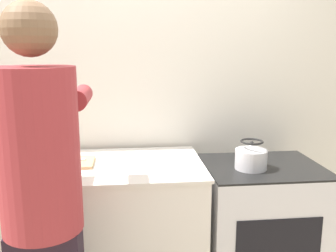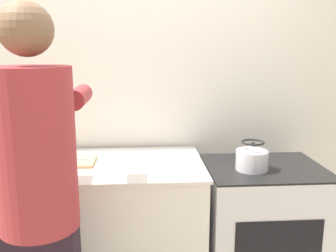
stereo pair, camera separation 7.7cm
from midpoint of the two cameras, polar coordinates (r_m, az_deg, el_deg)
The scene contains 7 objects.
wall_back at distance 2.63m, azimuth -7.19°, elevation 4.71°, with size 8.00×0.05×2.60m.
counter at distance 2.52m, azimuth -15.76°, elevation -15.92°, with size 1.67×0.71×0.93m.
oven at distance 2.58m, azimuth 12.94°, elevation -15.43°, with size 0.72×0.60×0.90m.
person at distance 1.76m, azimuth -19.80°, elevation -10.27°, with size 0.39×0.62×1.81m.
cutting_board at distance 2.36m, azimuth -15.68°, elevation -5.43°, with size 0.29×0.24×0.02m.
knife at distance 2.39m, azimuth -16.11°, elevation -4.96°, with size 0.22×0.04×0.01m.
kettle at distance 2.31m, azimuth 11.61°, elevation -4.64°, with size 0.19×0.19×0.18m.
Camera 1 is at (0.01, -1.85, 1.63)m, focal length 40.00 mm.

